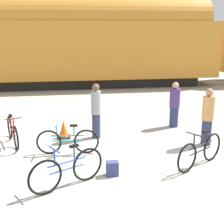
{
  "coord_description": "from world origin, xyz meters",
  "views": [
    {
      "loc": [
        -1.8,
        -6.56,
        3.32
      ],
      "look_at": [
        -0.61,
        1.56,
        1.1
      ],
      "focal_mm": 50.0,
      "sensor_mm": 36.0,
      "label": 1
    }
  ],
  "objects_px": {
    "person_in_tan": "(208,117)",
    "bicycle_black": "(200,152)",
    "freight_train": "(97,40)",
    "person_in_grey": "(96,111)",
    "bicycle_blue": "(67,170)",
    "bicycle_teal": "(68,141)",
    "traffic_cone": "(64,130)",
    "backpack": "(112,168)",
    "bicycle_maroon": "(13,132)",
    "person_in_purple": "(175,105)"
  },
  "relations": [
    {
      "from": "person_in_tan",
      "to": "bicycle_black",
      "type": "bearing_deg",
      "value": 78.0
    },
    {
      "from": "bicycle_black",
      "to": "bicycle_blue",
      "type": "bearing_deg",
      "value": -169.79
    },
    {
      "from": "bicycle_blue",
      "to": "person_in_purple",
      "type": "distance_m",
      "value": 5.29
    },
    {
      "from": "bicycle_blue",
      "to": "bicycle_maroon",
      "type": "distance_m",
      "value": 3.26
    },
    {
      "from": "bicycle_blue",
      "to": "traffic_cone",
      "type": "xyz_separation_m",
      "value": [
        -0.09,
        3.19,
        -0.15
      ]
    },
    {
      "from": "bicycle_maroon",
      "to": "backpack",
      "type": "relative_size",
      "value": 5.05
    },
    {
      "from": "bicycle_black",
      "to": "traffic_cone",
      "type": "xyz_separation_m",
      "value": [
        -3.33,
        2.61,
        -0.13
      ]
    },
    {
      "from": "freight_train",
      "to": "person_in_purple",
      "type": "xyz_separation_m",
      "value": [
        1.82,
        -8.27,
        -1.87
      ]
    },
    {
      "from": "person_in_purple",
      "to": "backpack",
      "type": "xyz_separation_m",
      "value": [
        -2.65,
        -3.38,
        -0.6
      ]
    },
    {
      "from": "person_in_purple",
      "to": "person_in_grey",
      "type": "relative_size",
      "value": 0.92
    },
    {
      "from": "person_in_purple",
      "to": "backpack",
      "type": "height_order",
      "value": "person_in_purple"
    },
    {
      "from": "freight_train",
      "to": "bicycle_black",
      "type": "bearing_deg",
      "value": -83.18
    },
    {
      "from": "freight_train",
      "to": "traffic_cone",
      "type": "distance_m",
      "value": 9.38
    },
    {
      "from": "bicycle_black",
      "to": "backpack",
      "type": "distance_m",
      "value": 2.22
    },
    {
      "from": "bicycle_teal",
      "to": "person_in_tan",
      "type": "bearing_deg",
      "value": 1.66
    },
    {
      "from": "traffic_cone",
      "to": "bicycle_blue",
      "type": "bearing_deg",
      "value": -88.31
    },
    {
      "from": "freight_train",
      "to": "person_in_grey",
      "type": "relative_size",
      "value": 25.84
    },
    {
      "from": "bicycle_black",
      "to": "backpack",
      "type": "height_order",
      "value": "bicycle_black"
    },
    {
      "from": "bicycle_maroon",
      "to": "person_in_tan",
      "type": "relative_size",
      "value": 1.02
    },
    {
      "from": "person_in_grey",
      "to": "backpack",
      "type": "xyz_separation_m",
      "value": [
        0.11,
        -2.64,
        -0.7
      ]
    },
    {
      "from": "bicycle_blue",
      "to": "backpack",
      "type": "relative_size",
      "value": 4.68
    },
    {
      "from": "bicycle_maroon",
      "to": "person_in_grey",
      "type": "bearing_deg",
      "value": 4.43
    },
    {
      "from": "freight_train",
      "to": "traffic_cone",
      "type": "height_order",
      "value": "freight_train"
    },
    {
      "from": "backpack",
      "to": "traffic_cone",
      "type": "distance_m",
      "value": 3.01
    },
    {
      "from": "bicycle_teal",
      "to": "traffic_cone",
      "type": "distance_m",
      "value": 1.34
    },
    {
      "from": "freight_train",
      "to": "bicycle_blue",
      "type": "xyz_separation_m",
      "value": [
        -1.86,
        -12.05,
        -2.24
      ]
    },
    {
      "from": "bicycle_teal",
      "to": "person_in_grey",
      "type": "relative_size",
      "value": 0.99
    },
    {
      "from": "bicycle_maroon",
      "to": "bicycle_blue",
      "type": "bearing_deg",
      "value": -61.23
    },
    {
      "from": "person_in_purple",
      "to": "backpack",
      "type": "relative_size",
      "value": 4.59
    },
    {
      "from": "person_in_grey",
      "to": "backpack",
      "type": "height_order",
      "value": "person_in_grey"
    },
    {
      "from": "bicycle_blue",
      "to": "bicycle_teal",
      "type": "bearing_deg",
      "value": 89.34
    },
    {
      "from": "person_in_grey",
      "to": "bicycle_blue",
      "type": "bearing_deg",
      "value": 21.1
    },
    {
      "from": "freight_train",
      "to": "traffic_cone",
      "type": "xyz_separation_m",
      "value": [
        -1.95,
        -8.86,
        -2.39
      ]
    },
    {
      "from": "bicycle_maroon",
      "to": "bicycle_black",
      "type": "bearing_deg",
      "value": -25.36
    },
    {
      "from": "bicycle_blue",
      "to": "person_in_purple",
      "type": "relative_size",
      "value": 1.02
    },
    {
      "from": "bicycle_maroon",
      "to": "person_in_grey",
      "type": "xyz_separation_m",
      "value": [
        2.48,
        0.19,
        0.5
      ]
    },
    {
      "from": "freight_train",
      "to": "person_in_grey",
      "type": "xyz_separation_m",
      "value": [
        -0.95,
        -9.0,
        -1.78
      ]
    },
    {
      "from": "bicycle_black",
      "to": "backpack",
      "type": "relative_size",
      "value": 4.53
    },
    {
      "from": "freight_train",
      "to": "backpack",
      "type": "distance_m",
      "value": 11.94
    },
    {
      "from": "bicycle_blue",
      "to": "bicycle_maroon",
      "type": "xyz_separation_m",
      "value": [
        -1.57,
        2.86,
        -0.03
      ]
    },
    {
      "from": "freight_train",
      "to": "bicycle_black",
      "type": "height_order",
      "value": "freight_train"
    },
    {
      "from": "person_in_purple",
      "to": "traffic_cone",
      "type": "bearing_deg",
      "value": 23.4
    },
    {
      "from": "bicycle_blue",
      "to": "bicycle_maroon",
      "type": "bearing_deg",
      "value": 118.77
    },
    {
      "from": "bicycle_maroon",
      "to": "person_in_grey",
      "type": "height_order",
      "value": "person_in_grey"
    },
    {
      "from": "freight_train",
      "to": "bicycle_maroon",
      "type": "distance_m",
      "value": 10.08
    },
    {
      "from": "person_in_grey",
      "to": "traffic_cone",
      "type": "height_order",
      "value": "person_in_grey"
    },
    {
      "from": "bicycle_maroon",
      "to": "bicycle_teal",
      "type": "xyz_separation_m",
      "value": [
        1.59,
        -0.99,
        -0.01
      ]
    },
    {
      "from": "bicycle_blue",
      "to": "person_in_purple",
      "type": "xyz_separation_m",
      "value": [
        3.68,
        3.78,
        0.37
      ]
    },
    {
      "from": "bicycle_black",
      "to": "bicycle_maroon",
      "type": "distance_m",
      "value": 5.31
    },
    {
      "from": "bicycle_teal",
      "to": "person_in_purple",
      "type": "distance_m",
      "value": 4.15
    }
  ]
}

